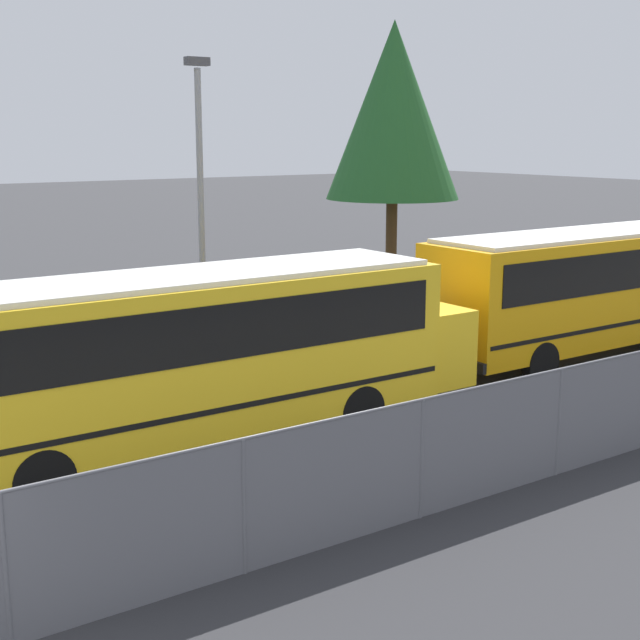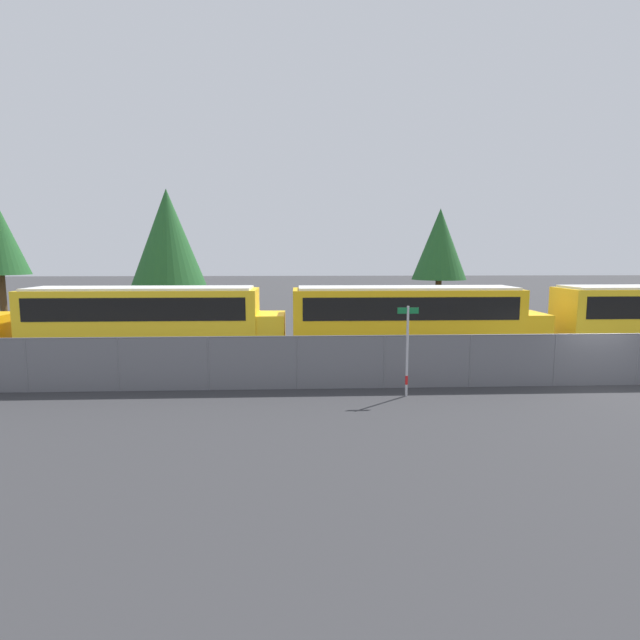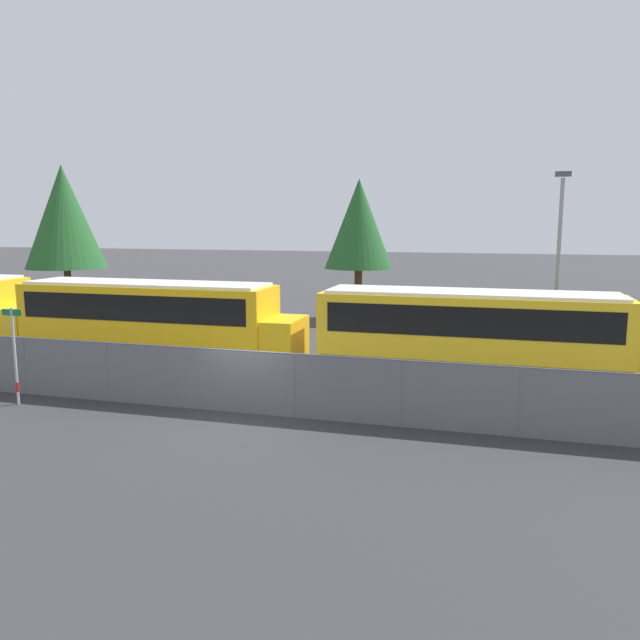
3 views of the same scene
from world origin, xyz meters
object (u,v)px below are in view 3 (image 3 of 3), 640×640
object	(u,v)px
school_bus_2	(154,317)
street_sign	(15,354)
tree_2	(359,224)
school_bus_3	(476,331)
tree_1	(64,217)
light_pole	(558,258)

from	to	relation	value
school_bus_2	street_sign	bearing A→B (deg)	-104.06
school_bus_2	street_sign	distance (m)	5.90
street_sign	tree_2	bearing A→B (deg)	71.37
school_bus_3	street_sign	world-z (taller)	school_bus_3
school_bus_2	tree_1	xyz separation A→B (m)	(-13.89, 13.06, 3.94)
school_bus_3	street_sign	bearing A→B (deg)	-157.03
school_bus_2	light_pole	size ratio (longest dim) A/B	1.49
school_bus_2	light_pole	xyz separation A→B (m)	(15.09, 5.60, 2.20)
school_bus_3	tree_1	bearing A→B (deg)	153.42
tree_1	tree_2	size ratio (longest dim) A/B	1.15
school_bus_3	light_pole	distance (m)	6.67
school_bus_3	tree_1	xyz separation A→B (m)	(-26.03, 13.02, 3.94)
light_pole	street_sign	bearing A→B (deg)	-145.61
light_pole	tree_2	bearing A→B (deg)	140.74
school_bus_2	street_sign	size ratio (longest dim) A/B	3.72
tree_1	school_bus_3	bearing A→B (deg)	-26.58
tree_1	light_pole	bearing A→B (deg)	-14.45
light_pole	tree_1	xyz separation A→B (m)	(-28.98, 7.47, 1.74)
school_bus_2	tree_2	distance (m)	15.08
school_bus_3	light_pole	world-z (taller)	light_pole
school_bus_3	tree_2	bearing A→B (deg)	117.10
school_bus_2	tree_2	world-z (taller)	tree_2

